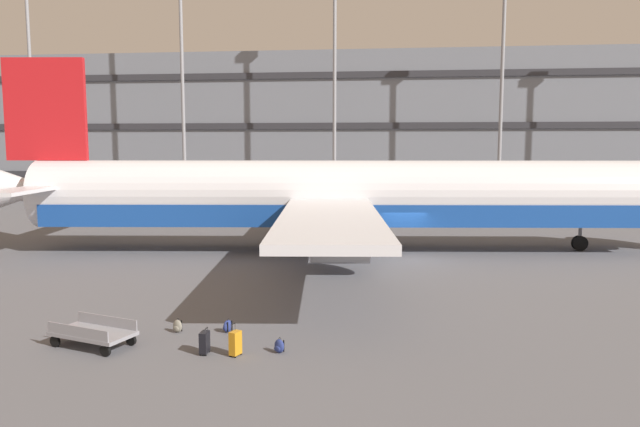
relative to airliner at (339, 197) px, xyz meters
The scene contains 13 objects.
ground_plane 5.55m from the airliner, 31.97° to the right, with size 600.00×600.00×0.00m, color #5B5B60.
terminal_structure 40.86m from the airliner, 84.54° to the left, with size 137.09×17.38×16.68m.
airliner is the anchor object (origin of this frame).
light_mast_far_left 44.90m from the airliner, 143.91° to the left, with size 1.80×0.50×25.67m.
light_mast_left 33.69m from the airliner, 125.76° to the left, with size 1.80×0.50×26.59m.
light_mast_center_left 27.96m from the airliner, 95.88° to the left, with size 1.80×0.50×24.82m.
light_mast_center_right 30.59m from the airliner, 61.80° to the left, with size 1.80×0.50×22.24m.
suitcase_large 18.85m from the airliner, 97.93° to the right, with size 0.24×0.42×0.82m.
suitcase_navy 18.78m from the airliner, 94.95° to the right, with size 0.36×0.43×0.99m.
backpack_upright 18.35m from the airliner, 91.08° to the right, with size 0.41×0.37×0.48m.
backpack_teal 17.29m from the airliner, 104.02° to the right, with size 0.40×0.32×0.50m.
backpack_scuffed 16.74m from the airliner, 98.55° to the right, with size 0.37×0.43×0.48m.
baggage_cart 19.42m from the airliner, 109.13° to the right, with size 3.35×2.04×0.82m.
Camera 1 is at (-0.91, -33.23, 6.37)m, focal length 33.79 mm.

